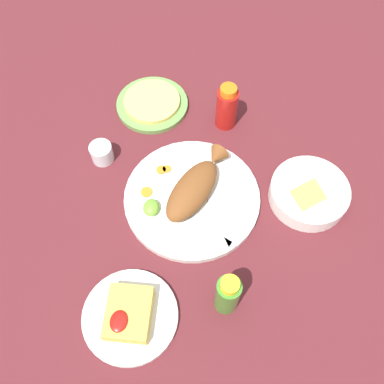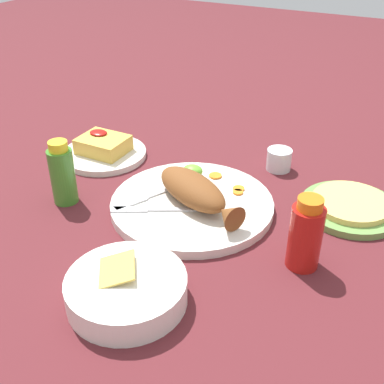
{
  "view_description": "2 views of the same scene",
  "coord_description": "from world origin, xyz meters",
  "px_view_note": "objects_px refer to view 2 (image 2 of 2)",
  "views": [
    {
      "loc": [
        0.49,
        0.05,
        0.9
      ],
      "look_at": [
        0.0,
        0.0,
        0.04
      ],
      "focal_mm": 40.0,
      "sensor_mm": 36.0,
      "label": 1
    },
    {
      "loc": [
        -0.37,
        0.71,
        0.53
      ],
      "look_at": [
        0.0,
        0.0,
        0.04
      ],
      "focal_mm": 45.0,
      "sensor_mm": 36.0,
      "label": 2
    }
  ],
  "objects_px": {
    "fried_fish": "(196,191)",
    "hot_sauce_bottle_green": "(62,174)",
    "main_plate": "(192,204)",
    "guacamole_bowl": "(126,288)",
    "hot_sauce_bottle_red": "(306,235)",
    "side_plate_fries": "(104,154)",
    "tortilla_plate": "(350,208)",
    "fork_far": "(150,196)",
    "fork_near": "(153,210)",
    "salt_cup": "(279,161)"
  },
  "relations": [
    {
      "from": "fork_near",
      "to": "guacamole_bowl",
      "type": "distance_m",
      "value": 0.22
    },
    {
      "from": "fork_far",
      "to": "hot_sauce_bottle_green",
      "type": "height_order",
      "value": "hot_sauce_bottle_green"
    },
    {
      "from": "hot_sauce_bottle_red",
      "to": "salt_cup",
      "type": "relative_size",
      "value": 2.35
    },
    {
      "from": "fried_fish",
      "to": "fork_far",
      "type": "xyz_separation_m",
      "value": [
        0.09,
        0.02,
        -0.03
      ]
    },
    {
      "from": "fork_far",
      "to": "tortilla_plate",
      "type": "bearing_deg",
      "value": 140.98
    },
    {
      "from": "main_plate",
      "to": "side_plate_fries",
      "type": "height_order",
      "value": "main_plate"
    },
    {
      "from": "fork_near",
      "to": "side_plate_fries",
      "type": "relative_size",
      "value": 0.86
    },
    {
      "from": "fork_near",
      "to": "hot_sauce_bottle_green",
      "type": "bearing_deg",
      "value": -19.27
    },
    {
      "from": "fried_fish",
      "to": "side_plate_fries",
      "type": "height_order",
      "value": "fried_fish"
    },
    {
      "from": "fork_far",
      "to": "salt_cup",
      "type": "height_order",
      "value": "salt_cup"
    },
    {
      "from": "fried_fish",
      "to": "fork_near",
      "type": "height_order",
      "value": "fried_fish"
    },
    {
      "from": "fried_fish",
      "to": "hot_sauce_bottle_red",
      "type": "relative_size",
      "value": 1.73
    },
    {
      "from": "main_plate",
      "to": "fork_far",
      "type": "xyz_separation_m",
      "value": [
        0.08,
        0.03,
        0.01
      ]
    },
    {
      "from": "side_plate_fries",
      "to": "fried_fish",
      "type": "bearing_deg",
      "value": 160.43
    },
    {
      "from": "fork_near",
      "to": "fork_far",
      "type": "relative_size",
      "value": 0.99
    },
    {
      "from": "fork_near",
      "to": "side_plate_fries",
      "type": "xyz_separation_m",
      "value": [
        0.24,
        -0.17,
        -0.01
      ]
    },
    {
      "from": "fork_far",
      "to": "salt_cup",
      "type": "xyz_separation_m",
      "value": [
        -0.18,
        -0.26,
        0.0
      ]
    },
    {
      "from": "side_plate_fries",
      "to": "tortilla_plate",
      "type": "bearing_deg",
      "value": -176.58
    },
    {
      "from": "main_plate",
      "to": "fried_fish",
      "type": "bearing_deg",
      "value": 153.64
    },
    {
      "from": "guacamole_bowl",
      "to": "main_plate",
      "type": "bearing_deg",
      "value": -83.55
    },
    {
      "from": "hot_sauce_bottle_green",
      "to": "fried_fish",
      "type": "bearing_deg",
      "value": -160.65
    },
    {
      "from": "main_plate",
      "to": "fork_near",
      "type": "distance_m",
      "value": 0.08
    },
    {
      "from": "fried_fish",
      "to": "side_plate_fries",
      "type": "bearing_deg",
      "value": 6.78
    },
    {
      "from": "main_plate",
      "to": "fork_near",
      "type": "height_order",
      "value": "fork_near"
    },
    {
      "from": "main_plate",
      "to": "hot_sauce_bottle_green",
      "type": "xyz_separation_m",
      "value": [
        0.24,
        0.09,
        0.05
      ]
    },
    {
      "from": "hot_sauce_bottle_green",
      "to": "salt_cup",
      "type": "distance_m",
      "value": 0.47
    },
    {
      "from": "fork_far",
      "to": "hot_sauce_bottle_green",
      "type": "xyz_separation_m",
      "value": [
        0.16,
        0.07,
        0.04
      ]
    },
    {
      "from": "main_plate",
      "to": "fried_fish",
      "type": "relative_size",
      "value": 1.42
    },
    {
      "from": "side_plate_fries",
      "to": "tortilla_plate",
      "type": "relative_size",
      "value": 1.02
    },
    {
      "from": "hot_sauce_bottle_green",
      "to": "fork_far",
      "type": "bearing_deg",
      "value": -156.92
    },
    {
      "from": "fried_fish",
      "to": "fork_far",
      "type": "relative_size",
      "value": 1.32
    },
    {
      "from": "main_plate",
      "to": "hot_sauce_bottle_green",
      "type": "relative_size",
      "value": 2.42
    },
    {
      "from": "salt_cup",
      "to": "hot_sauce_bottle_green",
      "type": "bearing_deg",
      "value": 44.11
    },
    {
      "from": "hot_sauce_bottle_green",
      "to": "side_plate_fries",
      "type": "relative_size",
      "value": 0.67
    },
    {
      "from": "main_plate",
      "to": "side_plate_fries",
      "type": "distance_m",
      "value": 0.3
    },
    {
      "from": "hot_sauce_bottle_red",
      "to": "main_plate",
      "type": "bearing_deg",
      "value": -15.28
    },
    {
      "from": "side_plate_fries",
      "to": "fork_near",
      "type": "bearing_deg",
      "value": 144.97
    },
    {
      "from": "fork_far",
      "to": "hot_sauce_bottle_red",
      "type": "relative_size",
      "value": 1.31
    },
    {
      "from": "fried_fish",
      "to": "hot_sauce_bottle_green",
      "type": "height_order",
      "value": "hot_sauce_bottle_green"
    },
    {
      "from": "tortilla_plate",
      "to": "fried_fish",
      "type": "bearing_deg",
      "value": 27.45
    },
    {
      "from": "fried_fish",
      "to": "side_plate_fries",
      "type": "distance_m",
      "value": 0.32
    },
    {
      "from": "fork_near",
      "to": "guacamole_bowl",
      "type": "xyz_separation_m",
      "value": [
        -0.08,
        0.21,
        0.01
      ]
    },
    {
      "from": "fried_fish",
      "to": "salt_cup",
      "type": "relative_size",
      "value": 4.05
    },
    {
      "from": "main_plate",
      "to": "side_plate_fries",
      "type": "relative_size",
      "value": 1.62
    },
    {
      "from": "main_plate",
      "to": "salt_cup",
      "type": "relative_size",
      "value": 5.77
    },
    {
      "from": "hot_sauce_bottle_green",
      "to": "tortilla_plate",
      "type": "distance_m",
      "value": 0.57
    },
    {
      "from": "main_plate",
      "to": "guacamole_bowl",
      "type": "relative_size",
      "value": 1.75
    },
    {
      "from": "fried_fish",
      "to": "fork_near",
      "type": "xyz_separation_m",
      "value": [
        0.06,
        0.06,
        -0.03
      ]
    },
    {
      "from": "hot_sauce_bottle_green",
      "to": "fork_near",
      "type": "bearing_deg",
      "value": -171.52
    },
    {
      "from": "fork_far",
      "to": "side_plate_fries",
      "type": "xyz_separation_m",
      "value": [
        0.21,
        -0.13,
        -0.01
      ]
    }
  ]
}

